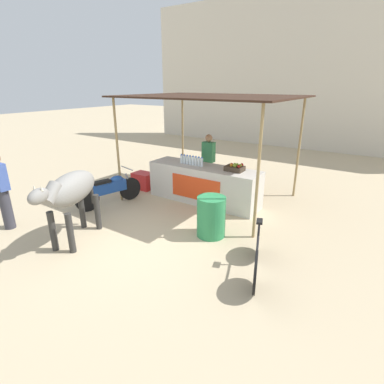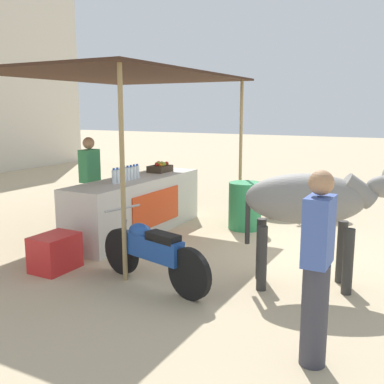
{
  "view_description": "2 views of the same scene",
  "coord_description": "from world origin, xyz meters",
  "px_view_note": "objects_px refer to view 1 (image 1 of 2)",
  "views": [
    {
      "loc": [
        3.85,
        -4.17,
        2.96
      ],
      "look_at": [
        0.49,
        0.9,
        0.75
      ],
      "focal_mm": 28.0,
      "sensor_mm": 36.0,
      "label": 1
    },
    {
      "loc": [
        -6.22,
        -2.2,
        2.12
      ],
      "look_at": [
        0.11,
        1.18,
        0.79
      ],
      "focal_mm": 42.0,
      "sensor_mm": 36.0,
      "label": 2
    }
  ],
  "objects_px": {
    "water_barrel": "(211,217)",
    "passerby_on_street": "(2,191)",
    "fruit_crate": "(235,168)",
    "vendor_behind_counter": "(208,163)",
    "bicycle_leaning": "(257,254)",
    "motorcycle_parked": "(110,189)",
    "cow": "(70,192)",
    "stall_counter": "(204,184)",
    "cooler_box": "(144,181)"
  },
  "relations": [
    {
      "from": "motorcycle_parked",
      "to": "passerby_on_street",
      "type": "height_order",
      "value": "passerby_on_street"
    },
    {
      "from": "vendor_behind_counter",
      "to": "bicycle_leaning",
      "type": "height_order",
      "value": "vendor_behind_counter"
    },
    {
      "from": "water_barrel",
      "to": "vendor_behind_counter",
      "type": "bearing_deg",
      "value": 121.96
    },
    {
      "from": "passerby_on_street",
      "to": "stall_counter",
      "type": "bearing_deg",
      "value": 53.73
    },
    {
      "from": "vendor_behind_counter",
      "to": "cooler_box",
      "type": "relative_size",
      "value": 2.75
    },
    {
      "from": "fruit_crate",
      "to": "vendor_behind_counter",
      "type": "relative_size",
      "value": 0.27
    },
    {
      "from": "fruit_crate",
      "to": "motorcycle_parked",
      "type": "xyz_separation_m",
      "value": [
        -2.72,
        -1.57,
        -0.61
      ]
    },
    {
      "from": "vendor_behind_counter",
      "to": "motorcycle_parked",
      "type": "distance_m",
      "value": 2.79
    },
    {
      "from": "stall_counter",
      "to": "vendor_behind_counter",
      "type": "bearing_deg",
      "value": 112.29
    },
    {
      "from": "vendor_behind_counter",
      "to": "passerby_on_street",
      "type": "height_order",
      "value": "same"
    },
    {
      "from": "fruit_crate",
      "to": "water_barrel",
      "type": "height_order",
      "value": "fruit_crate"
    },
    {
      "from": "vendor_behind_counter",
      "to": "water_barrel",
      "type": "relative_size",
      "value": 1.96
    },
    {
      "from": "vendor_behind_counter",
      "to": "cow",
      "type": "bearing_deg",
      "value": -100.13
    },
    {
      "from": "stall_counter",
      "to": "vendor_behind_counter",
      "type": "relative_size",
      "value": 1.82
    },
    {
      "from": "water_barrel",
      "to": "bicycle_leaning",
      "type": "distance_m",
      "value": 1.45
    },
    {
      "from": "vendor_behind_counter",
      "to": "bicycle_leaning",
      "type": "relative_size",
      "value": 1.05
    },
    {
      "from": "cooler_box",
      "to": "motorcycle_parked",
      "type": "distance_m",
      "value": 1.45
    },
    {
      "from": "vendor_behind_counter",
      "to": "cooler_box",
      "type": "distance_m",
      "value": 2.02
    },
    {
      "from": "vendor_behind_counter",
      "to": "cooler_box",
      "type": "bearing_deg",
      "value": -153.76
    },
    {
      "from": "stall_counter",
      "to": "cooler_box",
      "type": "relative_size",
      "value": 5.0
    },
    {
      "from": "vendor_behind_counter",
      "to": "passerby_on_street",
      "type": "relative_size",
      "value": 1.0
    },
    {
      "from": "water_barrel",
      "to": "cow",
      "type": "height_order",
      "value": "cow"
    },
    {
      "from": "fruit_crate",
      "to": "cow",
      "type": "relative_size",
      "value": 0.24
    },
    {
      "from": "motorcycle_parked",
      "to": "cooler_box",
      "type": "bearing_deg",
      "value": 96.62
    },
    {
      "from": "water_barrel",
      "to": "fruit_crate",
      "type": "bearing_deg",
      "value": 99.8
    },
    {
      "from": "fruit_crate",
      "to": "vendor_behind_counter",
      "type": "height_order",
      "value": "vendor_behind_counter"
    },
    {
      "from": "fruit_crate",
      "to": "passerby_on_street",
      "type": "relative_size",
      "value": 0.27
    },
    {
      "from": "cooler_box",
      "to": "bicycle_leaning",
      "type": "bearing_deg",
      "value": -25.92
    },
    {
      "from": "stall_counter",
      "to": "vendor_behind_counter",
      "type": "xyz_separation_m",
      "value": [
        -0.31,
        0.75,
        0.37
      ]
    },
    {
      "from": "vendor_behind_counter",
      "to": "passerby_on_street",
      "type": "xyz_separation_m",
      "value": [
        -2.38,
        -4.41,
        0.0
      ]
    },
    {
      "from": "cooler_box",
      "to": "bicycle_leaning",
      "type": "distance_m",
      "value": 4.92
    },
    {
      "from": "fruit_crate",
      "to": "cooler_box",
      "type": "relative_size",
      "value": 0.73
    },
    {
      "from": "vendor_behind_counter",
      "to": "passerby_on_street",
      "type": "bearing_deg",
      "value": -118.31
    },
    {
      "from": "fruit_crate",
      "to": "passerby_on_street",
      "type": "height_order",
      "value": "passerby_on_street"
    },
    {
      "from": "bicycle_leaning",
      "to": "passerby_on_street",
      "type": "distance_m",
      "value": 5.3
    },
    {
      "from": "water_barrel",
      "to": "passerby_on_street",
      "type": "height_order",
      "value": "passerby_on_street"
    },
    {
      "from": "cow",
      "to": "fruit_crate",
      "type": "bearing_deg",
      "value": 60.19
    },
    {
      "from": "stall_counter",
      "to": "motorcycle_parked",
      "type": "distance_m",
      "value": 2.41
    },
    {
      "from": "cow",
      "to": "passerby_on_street",
      "type": "relative_size",
      "value": 1.11
    },
    {
      "from": "motorcycle_parked",
      "to": "passerby_on_street",
      "type": "relative_size",
      "value": 1.07
    },
    {
      "from": "cow",
      "to": "bicycle_leaning",
      "type": "xyz_separation_m",
      "value": [
        3.41,
        0.95,
        -0.68
      ]
    },
    {
      "from": "cow",
      "to": "bicycle_leaning",
      "type": "bearing_deg",
      "value": 15.64
    },
    {
      "from": "stall_counter",
      "to": "cow",
      "type": "bearing_deg",
      "value": -107.6
    },
    {
      "from": "fruit_crate",
      "to": "water_barrel",
      "type": "distance_m",
      "value": 1.74
    },
    {
      "from": "stall_counter",
      "to": "water_barrel",
      "type": "xyz_separation_m",
      "value": [
        1.13,
        -1.55,
        -0.06
      ]
    },
    {
      "from": "bicycle_leaning",
      "to": "fruit_crate",
      "type": "bearing_deg",
      "value": 123.84
    },
    {
      "from": "stall_counter",
      "to": "water_barrel",
      "type": "relative_size",
      "value": 3.57
    },
    {
      "from": "stall_counter",
      "to": "cow",
      "type": "height_order",
      "value": "cow"
    },
    {
      "from": "cow",
      "to": "water_barrel",
      "type": "bearing_deg",
      "value": 37.7
    },
    {
      "from": "stall_counter",
      "to": "passerby_on_street",
      "type": "height_order",
      "value": "passerby_on_street"
    }
  ]
}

